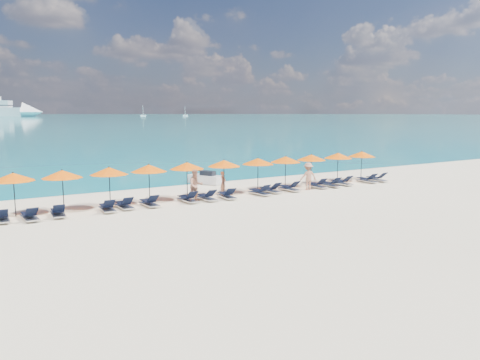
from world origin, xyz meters
TOP-DOWN VIEW (x-y plane):
  - ground at (0.00, 0.00)m, footprint 1400.00×1400.00m
  - sailboat_near at (217.09, 484.30)m, footprint 6.09×2.03m
  - sailboat_far at (172.55, 503.06)m, footprint 6.66×2.22m
  - jetski at (1.12, 9.71)m, footprint 2.06×2.81m
  - beachgoer_a at (0.06, 5.16)m, footprint 0.64×0.61m
  - beachgoer_b at (-2.47, 3.98)m, footprint 0.97×0.63m
  - beachgoer_c at (5.84, 3.71)m, footprint 1.29×0.79m
  - umbrella_0 at (-12.08, 5.02)m, footprint 2.10×2.10m
  - umbrella_1 at (-9.76, 4.90)m, footprint 2.10×2.10m
  - umbrella_2 at (-7.29, 4.93)m, footprint 2.10×2.10m
  - umbrella_3 at (-4.96, 5.00)m, footprint 2.10×2.10m
  - umbrella_4 at (-2.55, 4.99)m, footprint 2.10×2.10m
  - umbrella_5 at (0.02, 4.99)m, footprint 2.10×2.10m
  - umbrella_6 at (2.54, 4.90)m, footprint 2.10×2.10m
  - umbrella_7 at (4.84, 4.95)m, footprint 2.10×2.10m
  - umbrella_8 at (7.28, 5.12)m, footprint 2.10×2.10m
  - umbrella_9 at (9.85, 5.16)m, footprint 2.10×2.10m
  - umbrella_10 at (12.28, 5.13)m, footprint 2.10×2.10m
  - lounger_0 at (-12.79, 3.98)m, footprint 0.69×1.72m
  - lounger_1 at (-11.59, 3.67)m, footprint 0.73×1.74m
  - lounger_2 at (-10.26, 3.79)m, footprint 0.74×1.74m
  - lounger_3 at (-7.80, 3.73)m, footprint 0.73×1.74m
  - lounger_4 at (-6.81, 3.95)m, footprint 0.67×1.72m
  - lounger_5 at (-5.40, 3.86)m, footprint 0.68×1.72m
  - lounger_6 at (-3.05, 3.86)m, footprint 0.71×1.73m
  - lounger_7 at (-1.87, 3.76)m, footprint 0.69×1.72m
  - lounger_8 at (-0.54, 3.65)m, footprint 0.78×1.75m
  - lounger_9 at (1.86, 3.64)m, footprint 0.75×1.74m
  - lounger_10 at (2.93, 3.97)m, footprint 0.75×1.74m
  - lounger_11 at (4.39, 3.88)m, footprint 0.75×1.74m
  - lounger_12 at (6.77, 3.89)m, footprint 0.62×1.70m
  - lounger_13 at (7.89, 3.74)m, footprint 0.72×1.73m
  - lounger_14 at (9.18, 3.93)m, footprint 0.70×1.73m
  - lounger_15 at (11.66, 3.87)m, footprint 0.68×1.72m
  - lounger_16 at (12.71, 3.92)m, footprint 0.76×1.74m

SIDE VIEW (x-z plane):
  - ground at x=0.00m, z-range 0.00..0.00m
  - lounger_0 at x=-12.79m, z-range -0.09..0.56m
  - lounger_1 at x=-11.59m, z-range -0.09..0.56m
  - lounger_2 at x=-10.26m, z-range -0.09..0.56m
  - lounger_3 at x=-7.80m, z-range -0.09..0.56m
  - lounger_4 at x=-6.81m, z-range -0.09..0.56m
  - lounger_5 at x=-5.40m, z-range -0.09..0.56m
  - lounger_6 at x=-3.05m, z-range -0.09..0.56m
  - lounger_7 at x=-1.87m, z-range -0.09..0.56m
  - lounger_8 at x=-0.54m, z-range -0.09..0.56m
  - lounger_9 at x=1.86m, z-range -0.09..0.56m
  - lounger_10 at x=2.93m, z-range -0.09..0.56m
  - lounger_11 at x=4.39m, z-range -0.09..0.56m
  - lounger_12 at x=6.77m, z-range -0.09..0.56m
  - lounger_13 at x=7.89m, z-range -0.09..0.56m
  - lounger_14 at x=9.18m, z-range -0.09..0.56m
  - lounger_15 at x=11.66m, z-range -0.09..0.56m
  - lounger_16 at x=12.71m, z-range -0.09..0.56m
  - jetski at x=1.12m, z-range -0.08..0.86m
  - beachgoer_a at x=0.06m, z-range 0.00..1.47m
  - beachgoer_c at x=5.84m, z-range 0.00..1.85m
  - beachgoer_b at x=-2.47m, z-range 0.00..1.89m
  - sailboat_near at x=217.09m, z-range -4.44..6.73m
  - sailboat_far at x=172.55m, z-range -4.85..7.35m
  - umbrella_0 at x=-12.08m, z-range 0.88..3.16m
  - umbrella_1 at x=-9.76m, z-range 0.88..3.16m
  - umbrella_2 at x=-7.29m, z-range 0.88..3.16m
  - umbrella_3 at x=-4.96m, z-range 0.88..3.16m
  - umbrella_4 at x=-2.55m, z-range 0.88..3.16m
  - umbrella_5 at x=0.02m, z-range 0.88..3.16m
  - umbrella_6 at x=2.54m, z-range 0.88..3.16m
  - umbrella_7 at x=4.84m, z-range 0.88..3.16m
  - umbrella_8 at x=7.28m, z-range 0.88..3.16m
  - umbrella_9 at x=9.85m, z-range 0.88..3.16m
  - umbrella_10 at x=12.28m, z-range 0.88..3.16m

